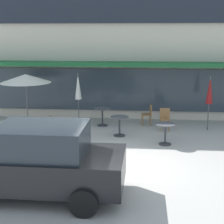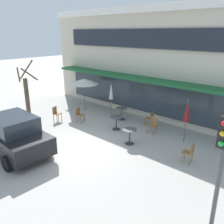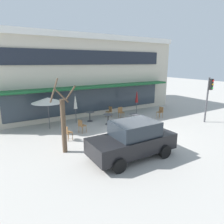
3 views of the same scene
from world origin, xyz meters
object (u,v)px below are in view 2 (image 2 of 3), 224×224
at_px(patio_umbrella_cream_folded, 111,91).
at_px(cafe_chair_3, 150,118).
at_px(parked_sedan, 13,134).
at_px(cafe_chair_0, 153,124).
at_px(cafe_chair_2, 189,152).
at_px(cafe_table_streetside, 130,134).
at_px(cafe_table_near_wall, 116,121).
at_px(traffic_light_pole, 222,154).
at_px(cafe_chair_1, 79,114).
at_px(patio_umbrella_corner_open, 187,111).
at_px(cafe_chair_4, 56,113).
at_px(street_tree, 27,99).
at_px(patio_umbrella_green_folded, 84,81).
at_px(cafe_table_by_tree, 122,112).

bearing_deg(patio_umbrella_cream_folded, cafe_chair_3, 1.10).
bearing_deg(patio_umbrella_cream_folded, parked_sedan, -88.14).
relative_size(cafe_chair_3, parked_sedan, 0.21).
relative_size(cafe_chair_0, parked_sedan, 0.21).
bearing_deg(cafe_chair_2, cafe_table_streetside, -175.24).
height_order(cafe_table_near_wall, cafe_chair_0, cafe_chair_0).
distance_m(cafe_table_streetside, parked_sedan, 5.33).
distance_m(patio_umbrella_cream_folded, parked_sedan, 6.74).
relative_size(cafe_chair_0, traffic_light_pole, 0.26).
xyz_separation_m(cafe_chair_1, parked_sedan, (0.75, -4.42, 0.35)).
relative_size(cafe_table_near_wall, cafe_chair_2, 0.85).
xyz_separation_m(patio_umbrella_corner_open, cafe_chair_4, (-7.15, -2.54, -1.10)).
bearing_deg(cafe_table_streetside, street_tree, -161.89).
xyz_separation_m(patio_umbrella_cream_folded, cafe_chair_2, (6.46, -2.29, -1.10)).
bearing_deg(cafe_chair_1, cafe_chair_2, -0.15).
relative_size(cafe_table_streetside, patio_umbrella_green_folded, 0.35).
distance_m(cafe_chair_3, cafe_chair_4, 5.67).
height_order(patio_umbrella_green_folded, cafe_chair_2, patio_umbrella_green_folded).
xyz_separation_m(cafe_table_by_tree, cafe_chair_1, (-1.58, -2.07, 0.01)).
height_order(patio_umbrella_green_folded, parked_sedan, patio_umbrella_green_folded).
xyz_separation_m(cafe_table_streetside, cafe_chair_3, (-0.55, 2.59, 0.01)).
height_order(cafe_table_streetside, cafe_chair_1, cafe_chair_1).
relative_size(patio_umbrella_cream_folded, cafe_chair_0, 2.47).
relative_size(cafe_table_near_wall, cafe_chair_1, 0.85).
height_order(cafe_chair_2, cafe_chair_4, same).
bearing_deg(traffic_light_pole, cafe_chair_2, 125.23).
xyz_separation_m(cafe_chair_2, street_tree, (-8.85, -2.18, 1.05)).
relative_size(cafe_chair_2, cafe_chair_3, 1.00).
distance_m(cafe_table_by_tree, cafe_chair_4, 4.00).
relative_size(patio_umbrella_green_folded, cafe_chair_3, 2.47).
height_order(cafe_table_by_tree, cafe_chair_2, cafe_chair_2).
bearing_deg(cafe_table_streetside, traffic_light_pole, -27.59).
relative_size(cafe_table_by_tree, cafe_chair_1, 0.85).
bearing_deg(cafe_chair_0, cafe_chair_3, 132.55).
height_order(cafe_chair_2, street_tree, street_tree).
distance_m(cafe_chair_1, traffic_light_pole, 9.58).
bearing_deg(cafe_table_by_tree, cafe_table_near_wall, -60.12).
xyz_separation_m(patio_umbrella_green_folded, patio_umbrella_cream_folded, (2.10, 0.45, -0.39)).
bearing_deg(street_tree, traffic_light_pole, -3.33).
relative_size(patio_umbrella_green_folded, cafe_chair_4, 2.47).
bearing_deg(cafe_chair_0, patio_umbrella_cream_folded, 169.78).
distance_m(cafe_table_by_tree, patio_umbrella_cream_folded, 1.54).
bearing_deg(patio_umbrella_cream_folded, cafe_chair_1, -103.12).
relative_size(cafe_table_streetside, cafe_chair_1, 0.85).
height_order(street_tree, traffic_light_pole, street_tree).
bearing_deg(patio_umbrella_cream_folded, patio_umbrella_corner_open, -5.33).
height_order(cafe_chair_1, parked_sedan, parked_sedan).
xyz_separation_m(patio_umbrella_corner_open, cafe_chair_0, (-1.74, -0.15, -1.10)).
bearing_deg(cafe_table_streetside, patio_umbrella_cream_folded, 144.40).
bearing_deg(cafe_chair_2, cafe_table_by_tree, 158.93).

